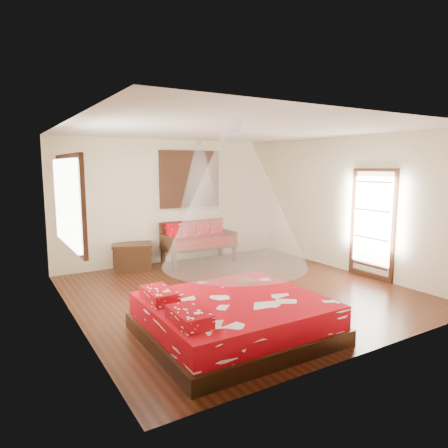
% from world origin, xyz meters
% --- Properties ---
extents(room, '(5.54, 5.54, 2.84)m').
position_xyz_m(room, '(0.00, 0.00, 1.40)').
color(room, black).
rests_on(room, ground).
extents(bed, '(2.27, 2.06, 0.65)m').
position_xyz_m(bed, '(-1.10, -1.53, 0.25)').
color(bed, black).
rests_on(bed, floor).
extents(daybed, '(1.65, 0.73, 0.94)m').
position_xyz_m(daybed, '(0.40, 2.38, 0.52)').
color(daybed, black).
rests_on(daybed, floor).
extents(storage_chest, '(0.97, 0.83, 0.57)m').
position_xyz_m(storage_chest, '(-1.13, 2.45, 0.29)').
color(storage_chest, black).
rests_on(storage_chest, floor).
extents(shutter_panel, '(1.52, 0.06, 1.32)m').
position_xyz_m(shutter_panel, '(0.40, 2.72, 1.90)').
color(shutter_panel, black).
rests_on(shutter_panel, wall_back).
extents(window_left, '(0.10, 1.74, 1.34)m').
position_xyz_m(window_left, '(-2.71, 0.20, 1.70)').
color(window_left, black).
rests_on(window_left, wall_left).
extents(glazed_door, '(0.08, 1.02, 2.16)m').
position_xyz_m(glazed_door, '(2.72, -0.60, 1.07)').
color(glazed_door, black).
rests_on(glazed_door, floor).
extents(wine_tray, '(0.27, 0.27, 0.22)m').
position_xyz_m(wine_tray, '(-0.51, -0.98, 0.56)').
color(wine_tray, brown).
rests_on(wine_tray, bed).
extents(mosquito_net_main, '(1.84, 1.84, 1.80)m').
position_xyz_m(mosquito_net_main, '(-1.08, -1.53, 1.85)').
color(mosquito_net_main, white).
rests_on(mosquito_net_main, ceiling).
extents(mosquito_net_daybed, '(0.87, 0.87, 1.50)m').
position_xyz_m(mosquito_net_daybed, '(0.40, 2.25, 2.00)').
color(mosquito_net_daybed, white).
rests_on(mosquito_net_daybed, ceiling).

